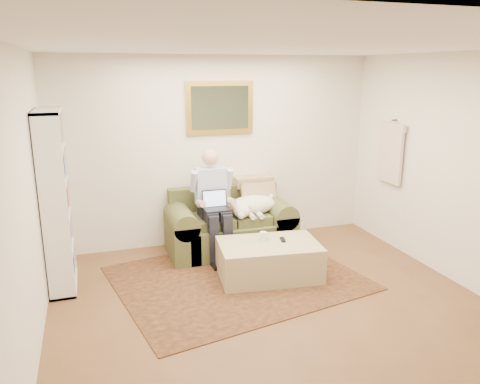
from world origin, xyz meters
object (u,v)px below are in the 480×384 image
sofa (230,230)px  ottoman (269,260)px  seated_man (214,205)px  bookshelf (56,202)px  laptop (216,204)px  sleeping_dog (253,205)px  coffee_mug (263,236)px

sofa → ottoman: bearing=-78.8°
seated_man → bookshelf: 1.93m
ottoman → bookshelf: 2.51m
bookshelf → sofa: bearing=11.7°
laptop → ottoman: size_ratio=0.28×
sleeping_dog → coffee_mug: 0.79m
laptop → coffee_mug: size_ratio=3.25×
laptop → bookshelf: bookshelf is taller
sofa → ottoman: 0.99m
seated_man → laptop: bearing=-90.0°
sofa → seated_man: bearing=-148.5°
laptop → ottoman: (0.44, -0.75, -0.53)m
bookshelf → ottoman: bearing=-12.7°
seated_man → sleeping_dog: (0.55, 0.07, -0.06)m
coffee_mug → bookshelf: bearing=170.1°
ottoman → seated_man: bearing=118.6°
bookshelf → laptop: bearing=6.8°
sleeping_dog → bookshelf: bookshelf is taller
seated_man → bookshelf: bookshelf is taller
ottoman → coffee_mug: 0.29m
sleeping_dog → coffee_mug: sleeping_dog is taller
sleeping_dog → ottoman: sleeping_dog is taller
seated_man → coffee_mug: 0.84m
seated_man → coffee_mug: size_ratio=14.09×
sleeping_dog → bookshelf: (-2.43, -0.36, 0.36)m
seated_man → coffee_mug: bearing=-58.9°
coffee_mug → ottoman: bearing=-77.5°
laptop → bookshelf: 1.91m
sofa → bookshelf: bookshelf is taller
sofa → laptop: (-0.25, -0.22, 0.45)m
sofa → ottoman: sofa is taller
seated_man → sleeping_dog: bearing=7.1°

